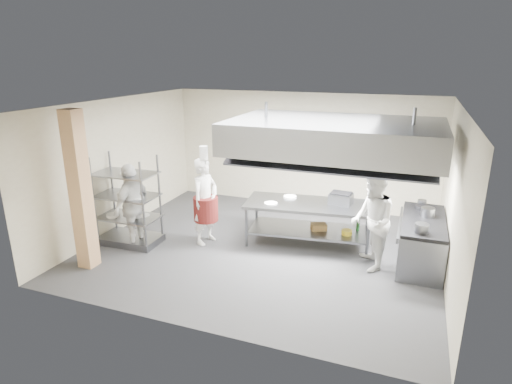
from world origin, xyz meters
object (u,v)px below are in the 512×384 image
at_px(chef_head, 205,201).
at_px(chef_line, 372,221).
at_px(chef_plating, 133,206).
at_px(cooking_range, 421,242).
at_px(griddle, 341,199).
at_px(pass_rack, 127,201).
at_px(island, 308,223).
at_px(stockpot, 428,212).

bearing_deg(chef_head, chef_line, -75.11).
bearing_deg(chef_plating, chef_head, 121.15).
relative_size(cooking_range, chef_plating, 1.11).
bearing_deg(griddle, chef_line, -44.24).
relative_size(pass_rack, cooking_range, 0.96).
bearing_deg(island, stockpot, -5.70).
relative_size(chef_line, griddle, 4.11).
distance_m(chef_head, griddle, 2.86).
bearing_deg(chef_line, chef_head, -106.83).
relative_size(island, pass_rack, 1.38).
bearing_deg(stockpot, griddle, 175.79).
bearing_deg(pass_rack, chef_plating, -29.20).
height_order(chef_line, stockpot, chef_line).
xyz_separation_m(island, chef_plating, (-3.39, -1.43, 0.45)).
bearing_deg(island, chef_plating, -164.41).
bearing_deg(griddle, island, -158.00).
xyz_separation_m(pass_rack, griddle, (4.23, 1.52, 0.06)).
xyz_separation_m(island, griddle, (0.64, 0.19, 0.57)).
relative_size(chef_line, stockpot, 7.32).
height_order(cooking_range, chef_plating, chef_plating).
relative_size(chef_head, griddle, 4.04).
distance_m(pass_rack, cooking_range, 6.03).
bearing_deg(pass_rack, stockpot, 10.92).
height_order(island, griddle, griddle).
bearing_deg(stockpot, chef_plating, -165.39).
bearing_deg(chef_line, island, -133.91).
xyz_separation_m(chef_line, chef_plating, (-4.77, -0.75, -0.04)).
height_order(pass_rack, chef_head, pass_rack).
height_order(pass_rack, cooking_range, pass_rack).
height_order(chef_head, griddle, chef_head).
bearing_deg(pass_rack, chef_head, 19.28).
distance_m(cooking_range, griddle, 1.78).
distance_m(chef_line, stockpot, 1.22).
relative_size(island, griddle, 5.75).
bearing_deg(pass_rack, island, 18.00).
bearing_deg(cooking_range, chef_head, -171.92).
relative_size(island, stockpot, 10.24).
height_order(chef_plating, stockpot, chef_plating).
xyz_separation_m(pass_rack, chef_plating, (0.20, -0.10, -0.06)).
height_order(chef_head, chef_plating, chef_head).
distance_m(chef_head, stockpot, 4.48).
distance_m(cooking_range, chef_head, 4.43).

